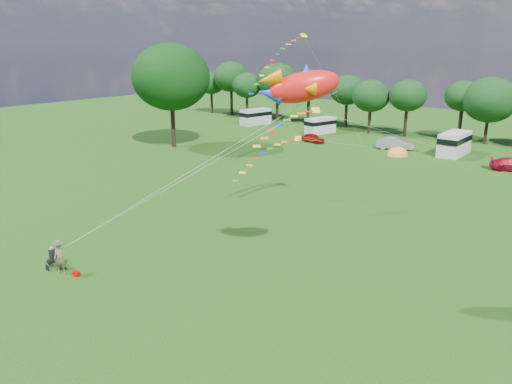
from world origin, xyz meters
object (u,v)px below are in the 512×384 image
Objects in this scene: campervan_a at (256,116)px; tent_orange at (397,155)px; big_tree at (171,77)px; camp_chair at (53,255)px; kite_flyer at (60,258)px; campervan_b at (320,125)px; campervan_c at (454,143)px; car_b at (395,143)px; fish_kite at (298,87)px; car_a at (313,138)px.

campervan_a is 29.64m from tent_orange.
campervan_a is at bearing 98.44° from big_tree.
camp_chair is (-3.21, -43.36, 0.85)m from tent_orange.
campervan_b is at bearing 62.86° from kite_flyer.
tent_orange is at bearing -95.01° from campervan_a.
campervan_c is (30.65, 17.97, -7.52)m from big_tree.
camp_chair is at bearing 132.96° from kite_flyer.
big_tree is 38.82m from kite_flyer.
campervan_b is at bearing 55.22° from car_b.
campervan_c is 48.65m from kite_flyer.
fish_kite is at bearing -74.62° from tent_orange.
camp_chair reaches higher than tent_orange.
big_tree is 24.21m from campervan_b.
tent_orange is at bearing 45.21° from kite_flyer.
campervan_c is at bearing -66.87° from car_a.
kite_flyer is (26.31, -51.33, -0.44)m from campervan_a.
big_tree reaches higher than campervan_a.
campervan_b reaches higher than tent_orange.
campervan_c is (7.04, 1.29, 0.73)m from car_b.
car_b is 0.78× the size of campervan_a.
kite_flyer is 0.48× the size of fish_kite.
big_tree is at bearing 148.38° from car_a.
fish_kite reaches higher than kite_flyer.
camp_chair is (9.40, -44.04, 0.27)m from car_a.
campervan_c is 3.93× the size of camp_chair.
kite_flyer is (-2.24, -43.45, 0.93)m from tent_orange.
fish_kite is (10.22, -37.17, 11.21)m from tent_orange.
campervan_c reaches higher than kite_flyer.
kite_flyer is at bearing 170.52° from fish_kite.
car_a is 0.70× the size of campervan_b.
car_a is at bearing -142.15° from campervan_b.
camp_chair is at bearing -152.38° from campervan_b.
car_a is 0.83× the size of car_b.
campervan_b is 1.80× the size of tent_orange.
car_a is at bearing 61.38° from kite_flyer.
camp_chair is (-1.42, -46.68, 0.09)m from car_b.
campervan_c is 1.43× the size of fish_kite.
campervan_b is at bearing 83.83° from fish_kite.
campervan_a reaches higher than car_a.
car_b is 3.02× the size of camp_chair.
fish_kite is (12.00, -40.49, 10.45)m from car_b.
campervan_c reaches higher than car_a.
tent_orange is (-5.25, -4.61, -1.48)m from campervan_c.
campervan_b is at bearing 110.93° from camp_chair.
car_a is at bearing 176.91° from tent_orange.
car_a is 11.14m from car_b.
campervan_a is at bearing 94.47° from fish_kite.
car_a is 1.90× the size of kite_flyer.
camp_chair is at bearing -157.24° from car_a.
campervan_a is at bearing 101.64° from campervan_b.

